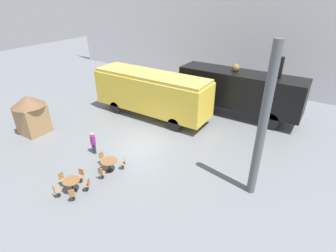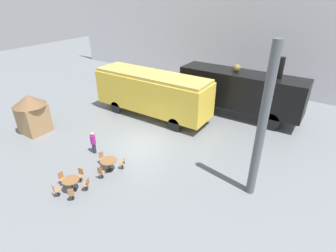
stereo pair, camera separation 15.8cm
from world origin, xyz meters
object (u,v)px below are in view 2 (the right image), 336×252
object	(u,v)px
steam_locomotive	(240,90)
passenger_coach_vintage	(152,92)
ticket_kiosk	(32,112)
cafe_table_mid	(109,162)
cafe_table_near	(71,182)
cafe_chair_0	(80,174)
visitor_person	(93,142)

from	to	relation	value
steam_locomotive	passenger_coach_vintage	xyz separation A→B (m)	(-6.06, -4.09, -0.14)
ticket_kiosk	cafe_table_mid	bearing A→B (deg)	-3.23
ticket_kiosk	cafe_table_near	bearing A→B (deg)	-20.25
cafe_chair_0	visitor_person	distance (m)	2.98
steam_locomotive	cafe_table_mid	size ratio (longest dim) A/B	10.39
visitor_person	cafe_table_mid	bearing A→B (deg)	-21.50
visitor_person	passenger_coach_vintage	bearing A→B (deg)	91.51
passenger_coach_vintage	cafe_chair_0	xyz separation A→B (m)	(1.79, -9.32, -1.68)
steam_locomotive	ticket_kiosk	distance (m)	16.39
steam_locomotive	cafe_table_near	distance (m)	14.87
steam_locomotive	cafe_chair_0	bearing A→B (deg)	-107.68
cafe_chair_0	ticket_kiosk	size ratio (longest dim) A/B	0.29
steam_locomotive	cafe_chair_0	distance (m)	14.19
cafe_table_mid	visitor_person	size ratio (longest dim) A/B	0.63
cafe_table_near	ticket_kiosk	bearing A→B (deg)	159.75
cafe_table_mid	ticket_kiosk	size ratio (longest dim) A/B	0.33
steam_locomotive	cafe_table_near	bearing A→B (deg)	-105.93
steam_locomotive	cafe_chair_0	xyz separation A→B (m)	(-4.27, -13.41, -1.82)
steam_locomotive	visitor_person	distance (m)	12.50
cafe_table_mid	cafe_chair_0	bearing A→B (deg)	-110.84
cafe_chair_0	cafe_table_mid	bearing A→B (deg)	143.66
steam_locomotive	cafe_table_near	size ratio (longest dim) A/B	11.24
cafe_table_mid	visitor_person	world-z (taller)	visitor_person
cafe_table_near	passenger_coach_vintage	bearing A→B (deg)	101.24
cafe_table_near	visitor_person	bearing A→B (deg)	119.14
cafe_table_near	visitor_person	world-z (taller)	visitor_person
passenger_coach_vintage	cafe_chair_0	world-z (taller)	passenger_coach_vintage
cafe_table_near	cafe_table_mid	world-z (taller)	cafe_table_near
steam_locomotive	ticket_kiosk	bearing A→B (deg)	-136.20
steam_locomotive	visitor_person	xyz separation A→B (m)	(-5.88, -10.92, -1.50)
cafe_chair_0	ticket_kiosk	bearing A→B (deg)	-120.85
steam_locomotive	cafe_table_mid	world-z (taller)	steam_locomotive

